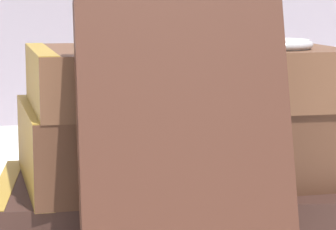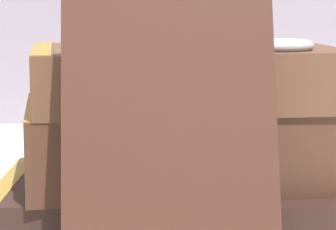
# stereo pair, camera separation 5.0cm
# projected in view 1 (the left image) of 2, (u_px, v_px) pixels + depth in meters

# --- Properties ---
(book_flat_bottom) EXTENTS (0.24, 0.16, 0.03)m
(book_flat_bottom) POSITION_uv_depth(u_px,v_px,m) (161.00, 201.00, 0.53)
(book_flat_bottom) COLOR #331E19
(book_flat_bottom) RESTS_ON ground_plane
(book_flat_middle) EXTENTS (0.21, 0.15, 0.05)m
(book_flat_middle) POSITION_uv_depth(u_px,v_px,m) (168.00, 141.00, 0.54)
(book_flat_middle) COLOR #4C2D1E
(book_flat_middle) RESTS_ON book_flat_bottom
(book_flat_top) EXTENTS (0.21, 0.14, 0.04)m
(book_flat_top) POSITION_uv_depth(u_px,v_px,m) (176.00, 76.00, 0.52)
(book_flat_top) COLOR brown
(book_flat_top) RESTS_ON book_flat_middle
(book_leaning_front) EXTENTS (0.12, 0.07, 0.15)m
(book_leaning_front) POSITION_uv_depth(u_px,v_px,m) (185.00, 145.00, 0.43)
(book_leaning_front) COLOR #422319
(book_leaning_front) RESTS_ON ground_plane
(pocket_watch) EXTENTS (0.05, 0.05, 0.01)m
(pocket_watch) POSITION_uv_depth(u_px,v_px,m) (275.00, 44.00, 0.50)
(pocket_watch) COLOR white
(pocket_watch) RESTS_ON book_flat_top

